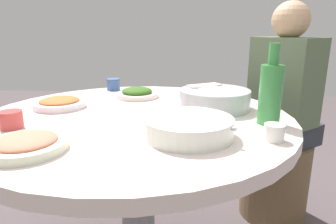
% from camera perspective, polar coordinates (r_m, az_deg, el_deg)
% --- Properties ---
extents(round_dining_table, '(1.20, 1.20, 0.76)m').
position_cam_1_polar(round_dining_table, '(1.20, -6.11, -5.97)').
color(round_dining_table, '#99999E').
rests_on(round_dining_table, ground).
extents(rice_bowl, '(0.29, 0.29, 0.09)m').
position_cam_1_polar(rice_bowl, '(1.26, 8.82, 2.55)').
color(rice_bowl, '#B2B5BA').
rests_on(rice_bowl, round_dining_table).
extents(soup_bowl, '(0.28, 0.28, 0.06)m').
position_cam_1_polar(soup_bowl, '(0.92, 3.87, -3.00)').
color(soup_bowl, white).
rests_on(soup_bowl, round_dining_table).
extents(dish_shrimp, '(0.22, 0.22, 0.04)m').
position_cam_1_polar(dish_shrimp, '(0.90, -25.53, -5.50)').
color(dish_shrimp, silver).
rests_on(dish_shrimp, round_dining_table).
extents(dish_tofu_braise, '(0.22, 0.22, 0.04)m').
position_cam_1_polar(dish_tofu_braise, '(1.34, -19.95, 1.64)').
color(dish_tofu_braise, white).
rests_on(dish_tofu_braise, round_dining_table).
extents(dish_greens, '(0.20, 0.20, 0.05)m').
position_cam_1_polar(dish_greens, '(1.46, -5.92, 3.59)').
color(dish_greens, silver).
rests_on(dish_greens, round_dining_table).
extents(green_bottle, '(0.08, 0.08, 0.28)m').
position_cam_1_polar(green_bottle, '(1.08, 18.96, 3.57)').
color(green_bottle, '#3C8F45').
rests_on(green_bottle, round_dining_table).
extents(tea_cup_near, '(0.07, 0.07, 0.06)m').
position_cam_1_polar(tea_cup_near, '(1.12, -27.73, -1.32)').
color(tea_cup_near, '#CF4442').
rests_on(tea_cup_near, round_dining_table).
extents(tea_cup_far, '(0.07, 0.07, 0.06)m').
position_cam_1_polar(tea_cup_far, '(1.65, -10.38, 5.20)').
color(tea_cup_far, '#395997').
rests_on(tea_cup_far, round_dining_table).
extents(tea_cup_side, '(0.06, 0.06, 0.05)m').
position_cam_1_polar(tea_cup_side, '(0.94, 19.58, -3.70)').
color(tea_cup_side, white).
rests_on(tea_cup_side, round_dining_table).
extents(stool_for_diner_right, '(0.38, 0.38, 0.46)m').
position_cam_1_polar(stool_for_diner_right, '(1.91, 19.58, -11.86)').
color(stool_for_diner_right, brown).
rests_on(stool_for_diner_right, ground).
extents(diner_right, '(0.46, 0.46, 0.76)m').
position_cam_1_polar(diner_right, '(1.74, 21.20, 4.46)').
color(diner_right, '#2D333D').
rests_on(diner_right, stool_for_diner_right).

